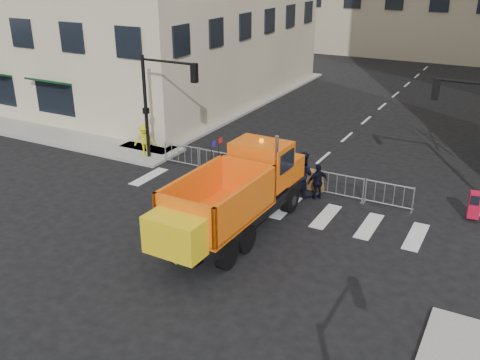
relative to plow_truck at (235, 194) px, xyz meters
The scene contains 10 objects.
ground 2.99m from the plow_truck, 88.12° to the right, with size 120.00×120.00×0.00m, color black.
sidewalk_back 6.21m from the plow_truck, 89.22° to the left, with size 64.00×5.00×0.15m, color gray.
traffic_light_left 9.43m from the plow_truck, 147.70° to the left, with size 0.18×0.18×5.40m, color black.
crowd_barriers 5.26m from the plow_truck, 97.46° to the left, with size 12.60×0.60×1.10m, color #9EA0A5, non-canonical shape.
plow_truck is the anchor object (origin of this frame).
cop_a 4.57m from the plow_truck, 89.37° to the left, with size 0.65×0.43×1.79m, color black.
cop_b 4.64m from the plow_truck, 78.56° to the left, with size 0.99×0.77×2.04m, color black.
cop_c 4.87m from the plow_truck, 70.08° to the left, with size 0.93×0.39×1.59m, color black.
worker 9.65m from the plow_truck, 148.29° to the left, with size 1.08×0.62×1.67m, color #C2C617.
newspaper_box 9.62m from the plow_truck, 34.62° to the left, with size 0.45×0.40×1.10m, color red.
Camera 1 is at (8.72, -13.39, 9.79)m, focal length 40.00 mm.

